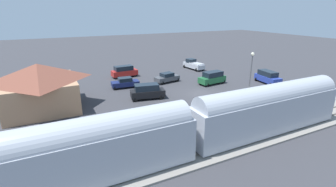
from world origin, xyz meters
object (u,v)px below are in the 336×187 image
pedestrian_on_platform (236,109)px  light_pole_near_platform (251,73)px  suv_red (124,71)px  suv_blue (268,77)px  sedan_charcoal (167,77)px  passenger_train (191,125)px  sedan_navy (125,83)px  suv_green (212,78)px  pickup_silver (193,64)px  station_building (40,86)px  suv_black (147,91)px  pedestrian_waiting_far (200,119)px

pedestrian_on_platform → light_pole_near_platform: 6.18m
suv_red → suv_blue: 26.50m
suv_red → sedan_charcoal: 9.07m
passenger_train → suv_blue: (13.51, -24.34, -1.71)m
sedan_navy → suv_green: bearing=-108.4°
pickup_silver → station_building: bearing=110.0°
station_building → pickup_silver: 32.17m
pickup_silver → light_pole_near_platform: bearing=166.5°
sedan_charcoal → suv_green: size_ratio=0.94×
station_building → pickup_silver: station_building is taller
passenger_train → suv_black: size_ratio=7.06×
pickup_silver → suv_black: size_ratio=1.07×
pedestrian_on_platform → suv_blue: 18.14m
station_building → sedan_charcoal: (4.11, -20.24, -2.26)m
station_building → sedan_navy: 13.41m
suv_blue → suv_black: bearing=85.0°
pedestrian_waiting_far → pickup_silver: 29.46m
pickup_silver → suv_green: 11.92m
station_building → suv_green: station_building is taller
passenger_train → suv_black: passenger_train is taller
suv_black → passenger_train: bearing=172.1°
light_pole_near_platform → station_building: bearing=65.7°
passenger_train → sedan_navy: bearing=-2.4°
station_building → sedan_charcoal: bearing=-78.5°
suv_black → suv_green: 13.28m
suv_green → suv_blue: bearing=-113.8°
sedan_charcoal → station_building: bearing=101.5°
sedan_charcoal → sedan_navy: (0.17, 7.73, 0.00)m
pedestrian_on_platform → suv_red: bearing=13.3°
pickup_silver → passenger_train: bearing=147.3°
passenger_train → suv_green: size_ratio=7.21×
passenger_train → sedan_charcoal: bearing=-21.4°
passenger_train → pickup_silver: 34.48m
suv_green → light_pole_near_platform: light_pole_near_platform is taller
pedestrian_on_platform → pickup_silver: (24.89, -9.76, -0.25)m
pedestrian_on_platform → sedan_charcoal: (18.03, 0.17, -0.40)m
suv_blue → sedan_navy: (8.76, 23.39, -0.27)m
passenger_train → suv_blue: size_ratio=7.18×
suv_red → light_pole_near_platform: (-22.31, -10.36, 3.46)m
light_pole_near_platform → sedan_navy: bearing=38.6°
station_building → suv_green: (-0.48, -26.83, -1.99)m
suv_red → pedestrian_waiting_far: bearing=-178.7°
sedan_navy → station_building: bearing=108.9°
pedestrian_waiting_far → suv_red: 25.44m
station_building → suv_green: size_ratio=1.94×
suv_black → suv_green: bearing=-81.1°
light_pole_near_platform → sedan_charcoal: bearing=16.7°
suv_green → pickup_silver: bearing=-16.2°
suv_green → suv_black: bearing=98.9°
pedestrian_on_platform → station_building: bearing=55.7°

